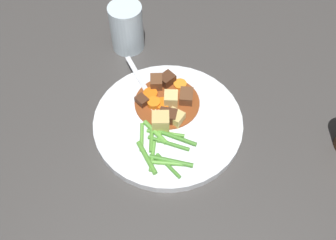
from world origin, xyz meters
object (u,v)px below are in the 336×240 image
(fork, at_px, (145,88))
(meat_chunk_0, at_px, (167,80))
(dinner_plate, at_px, (168,123))
(carrot_slice_0, at_px, (154,103))
(carrot_slice_2, at_px, (163,104))
(potato_chunk_0, at_px, (161,121))
(carrot_slice_1, at_px, (180,85))
(meat_chunk_2, at_px, (168,115))
(meat_chunk_1, at_px, (186,97))
(water_glass, at_px, (127,28))
(potato_chunk_1, at_px, (175,119))
(carrot_slice_3, at_px, (150,94))
(potato_chunk_2, at_px, (172,99))
(meat_chunk_3, at_px, (156,82))
(meat_chunk_4, at_px, (142,101))

(fork, bearing_deg, meat_chunk_0, -63.44)
(dinner_plate, distance_m, carrot_slice_0, 0.05)
(carrot_slice_2, distance_m, meat_chunk_0, 0.06)
(dinner_plate, bearing_deg, potato_chunk_0, 144.89)
(carrot_slice_1, relative_size, meat_chunk_2, 0.81)
(potato_chunk_0, xyz_separation_m, meat_chunk_0, (0.10, 0.00, -0.00))
(meat_chunk_0, distance_m, meat_chunk_2, 0.09)
(dinner_plate, bearing_deg, meat_chunk_1, -28.72)
(meat_chunk_1, xyz_separation_m, fork, (0.02, 0.08, -0.01))
(dinner_plate, relative_size, carrot_slice_0, 10.98)
(carrot_slice_0, distance_m, water_glass, 0.19)
(potato_chunk_1, xyz_separation_m, meat_chunk_1, (0.05, -0.01, 0.00))
(carrot_slice_3, bearing_deg, carrot_slice_2, -128.01)
(dinner_plate, xyz_separation_m, potato_chunk_1, (-0.00, -0.01, 0.02))
(meat_chunk_1, bearing_deg, potato_chunk_1, 164.97)
(carrot_slice_0, bearing_deg, potato_chunk_2, -74.58)
(meat_chunk_0, xyz_separation_m, fork, (-0.02, 0.04, -0.01))
(dinner_plate, xyz_separation_m, carrot_slice_3, (0.05, 0.04, 0.01))
(meat_chunk_1, height_order, meat_chunk_2, meat_chunk_2)
(carrot_slice_1, height_order, meat_chunk_3, meat_chunk_3)
(carrot_slice_3, xyz_separation_m, potato_chunk_0, (-0.07, -0.03, 0.01))
(carrot_slice_0, xyz_separation_m, meat_chunk_1, (0.02, -0.06, 0.00))
(carrot_slice_3, bearing_deg, carrot_slice_0, -155.44)
(dinner_plate, relative_size, potato_chunk_0, 8.95)
(carrot_slice_2, xyz_separation_m, meat_chunk_4, (-0.00, 0.04, 0.00))
(carrot_slice_3, height_order, meat_chunk_3, meat_chunk_3)
(potato_chunk_1, relative_size, water_glass, 0.28)
(potato_chunk_2, distance_m, meat_chunk_4, 0.06)
(carrot_slice_3, relative_size, potato_chunk_0, 0.88)
(fork, bearing_deg, meat_chunk_4, -178.44)
(potato_chunk_0, distance_m, fork, 0.10)
(meat_chunk_4, bearing_deg, meat_chunk_0, -34.97)
(potato_chunk_2, bearing_deg, carrot_slice_1, -11.31)
(meat_chunk_0, relative_size, fork, 0.18)
(potato_chunk_0, xyz_separation_m, fork, (0.08, 0.04, -0.01))
(fork, bearing_deg, carrot_slice_1, -75.46)
(potato_chunk_2, bearing_deg, fork, 64.16)
(dinner_plate, xyz_separation_m, meat_chunk_4, (0.03, 0.05, 0.02))
(meat_chunk_3, bearing_deg, carrot_slice_0, -176.74)
(potato_chunk_2, bearing_deg, potato_chunk_0, 166.04)
(carrot_slice_3, relative_size, meat_chunk_0, 0.95)
(potato_chunk_2, height_order, meat_chunk_1, potato_chunk_2)
(dinner_plate, xyz_separation_m, meat_chunk_3, (0.08, 0.03, 0.02))
(carrot_slice_1, bearing_deg, meat_chunk_3, 99.64)
(meat_chunk_0, bearing_deg, carrot_slice_2, 179.60)
(meat_chunk_4, bearing_deg, fork, 1.56)
(meat_chunk_2, bearing_deg, fork, 39.77)
(meat_chunk_2, bearing_deg, carrot_slice_1, -8.99)
(carrot_slice_2, distance_m, potato_chunk_1, 0.05)
(potato_chunk_2, xyz_separation_m, meat_chunk_0, (0.05, 0.02, -0.00))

